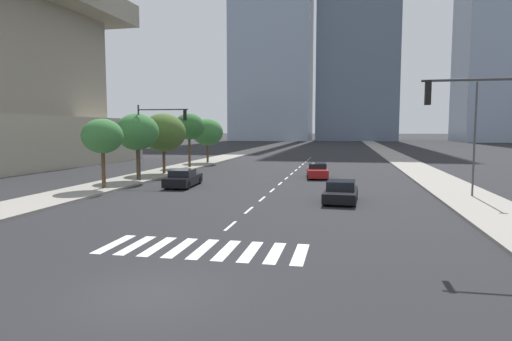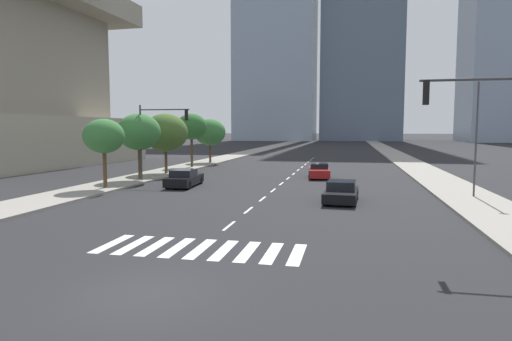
% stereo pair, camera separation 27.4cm
% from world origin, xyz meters
% --- Properties ---
extents(ground_plane, '(800.00, 800.00, 0.00)m').
position_xyz_m(ground_plane, '(0.00, 0.00, 0.00)').
color(ground_plane, '#232326').
extents(sidewalk_east, '(4.00, 260.00, 0.15)m').
position_xyz_m(sidewalk_east, '(12.88, 30.00, 0.07)').
color(sidewalk_east, gray).
rests_on(sidewalk_east, ground).
extents(sidewalk_west, '(4.00, 260.00, 0.15)m').
position_xyz_m(sidewalk_west, '(-12.88, 30.00, 0.07)').
color(sidewalk_west, gray).
rests_on(sidewalk_west, ground).
extents(crosswalk_near, '(7.65, 2.79, 0.01)m').
position_xyz_m(crosswalk_near, '(-0.00, 4.65, 0.00)').
color(crosswalk_near, silver).
rests_on(crosswalk_near, ground).
extents(lane_divider_center, '(0.14, 50.00, 0.01)m').
position_xyz_m(lane_divider_center, '(0.00, 32.65, 0.00)').
color(lane_divider_center, silver).
rests_on(lane_divider_center, ground).
extents(sedan_black_0, '(2.13, 4.81, 1.33)m').
position_xyz_m(sedan_black_0, '(-7.09, 21.40, 0.61)').
color(sedan_black_0, black).
rests_on(sedan_black_0, ground).
extents(sedan_red_1, '(2.23, 4.72, 1.30)m').
position_xyz_m(sedan_red_1, '(2.69, 29.63, 0.61)').
color(sedan_red_1, maroon).
rests_on(sedan_red_1, ground).
extents(sedan_black_2, '(2.13, 4.48, 1.27)m').
position_xyz_m(sedan_black_2, '(4.91, 16.59, 0.58)').
color(sedan_black_2, black).
rests_on(sedan_black_2, ground).
extents(traffic_signal_near, '(4.42, 0.28, 6.49)m').
position_xyz_m(traffic_signal_near, '(10.54, 7.00, 4.55)').
color(traffic_signal_near, '#333335').
rests_on(traffic_signal_near, sidewalk_east).
extents(traffic_signal_far, '(4.60, 0.28, 6.25)m').
position_xyz_m(traffic_signal_far, '(-10.14, 23.49, 4.42)').
color(traffic_signal_far, '#333335').
rests_on(traffic_signal_far, sidewalk_west).
extents(street_lamp_east, '(0.50, 0.24, 7.43)m').
position_xyz_m(street_lamp_east, '(13.18, 19.60, 4.46)').
color(street_lamp_east, '#3F3F42').
rests_on(street_lamp_east, sidewalk_east).
extents(street_tree_nearest, '(2.94, 2.94, 5.02)m').
position_xyz_m(street_tree_nearest, '(-12.08, 18.49, 3.90)').
color(street_tree_nearest, '#4C3823').
rests_on(street_tree_nearest, sidewalk_west).
extents(street_tree_second, '(3.62, 3.62, 5.57)m').
position_xyz_m(street_tree_second, '(-12.08, 23.98, 4.17)').
color(street_tree_second, '#4C3823').
rests_on(street_tree_second, sidewalk_west).
extents(street_tree_third, '(4.30, 4.30, 5.75)m').
position_xyz_m(street_tree_third, '(-12.08, 29.51, 4.07)').
color(street_tree_third, '#4C3823').
rests_on(street_tree_third, sidewalk_west).
extents(street_tree_fourth, '(3.43, 3.43, 5.99)m').
position_xyz_m(street_tree_fourth, '(-12.08, 36.74, 4.66)').
color(street_tree_fourth, '#4C3823').
rests_on(street_tree_fourth, sidewalk_west).
extents(street_tree_fifth, '(3.97, 3.97, 5.54)m').
position_xyz_m(street_tree_fifth, '(-12.08, 43.50, 3.99)').
color(street_tree_fifth, '#4C3823').
rests_on(street_tree_fifth, sidewalk_west).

